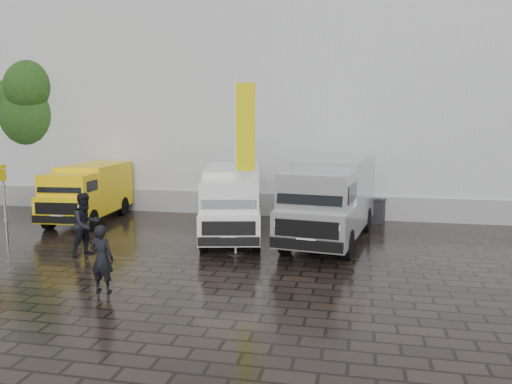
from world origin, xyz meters
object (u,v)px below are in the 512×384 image
at_px(van_silver, 330,201).
at_px(wheelie_bin, 377,211).
at_px(van_white, 232,204).
at_px(person_tent, 86,224).
at_px(flagpole, 241,155).
at_px(person_front, 102,259).
at_px(van_yellow, 88,194).

distance_m(van_silver, wheelie_bin, 4.16).
distance_m(van_white, person_tent, 5.02).
relative_size(van_white, van_silver, 0.87).
distance_m(flagpole, person_front, 5.28).
height_order(flagpole, wheelie_bin, flagpole).
height_order(van_white, flagpole, flagpole).
bearing_deg(van_white, wheelie_bin, 24.08).
height_order(van_silver, wheelie_bin, van_silver).
distance_m(van_yellow, person_tent, 5.53).
xyz_separation_m(van_white, flagpole, (0.86, -2.16, 1.88)).
distance_m(van_yellow, van_silver, 10.18).
relative_size(van_silver, wheelie_bin, 6.61).
relative_size(flagpole, person_front, 3.30).
bearing_deg(person_front, van_silver, -125.08).
bearing_deg(person_front, wheelie_bin, -120.53).
height_order(van_white, person_tent, van_white).
bearing_deg(person_front, van_yellow, -54.00).
bearing_deg(person_tent, van_white, -25.31).
bearing_deg(wheelie_bin, van_silver, -103.10).
relative_size(wheelie_bin, person_tent, 0.51).
xyz_separation_m(van_silver, person_tent, (-7.34, -3.37, -0.44)).
distance_m(van_yellow, person_front, 9.26).
bearing_deg(van_white, person_tent, -153.25).
xyz_separation_m(van_silver, person_front, (-5.13, -6.39, -0.59)).
bearing_deg(van_silver, van_white, -168.71).
relative_size(van_silver, person_tent, 3.35).
bearing_deg(van_yellow, van_white, -18.66).
distance_m(van_silver, person_front, 8.22).
xyz_separation_m(flagpole, person_tent, (-4.74, -1.02, -2.14)).
xyz_separation_m(wheelie_bin, person_tent, (-9.06, -7.05, 0.49)).
relative_size(van_yellow, van_white, 0.88).
bearing_deg(wheelie_bin, flagpole, -113.68).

